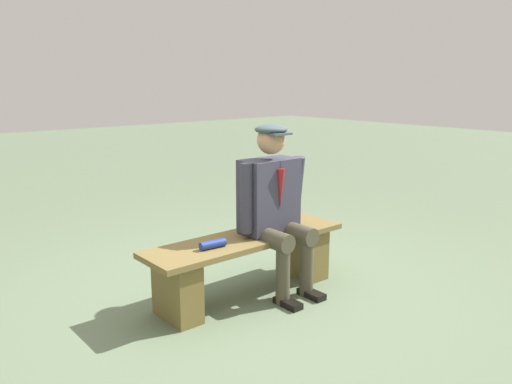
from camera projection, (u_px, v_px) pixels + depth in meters
The scene contains 4 objects.
ground_plane at pixel (247, 294), 4.13m from camera, with size 30.00×30.00×0.00m, color #607257.
bench at pixel (247, 259), 4.06m from camera, with size 1.73×0.47×0.49m.
seated_man at pixel (274, 201), 4.06m from camera, with size 0.64×0.62×1.36m.
rolled_magazine at pixel (213, 244), 3.74m from camera, with size 0.06×0.06×0.20m, color navy.
Camera 1 is at (2.43, 2.99, 1.70)m, focal length 35.67 mm.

